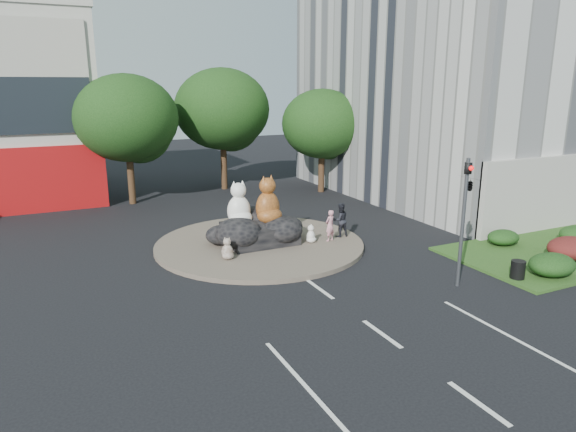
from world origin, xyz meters
name	(u,v)px	position (x,y,z in m)	size (l,w,h in m)	color
ground	(382,334)	(0.00, 0.00, 0.00)	(120.00, 120.00, 0.00)	black
roundabout_island	(260,244)	(0.00, 10.00, 0.10)	(10.00, 10.00, 0.20)	brown
rock_plinth	(259,233)	(0.00, 10.00, 0.65)	(3.20, 2.60, 0.90)	black
grass_verge	(557,252)	(12.00, 3.00, 0.06)	(10.00, 6.00, 0.12)	#1E4818
tree_left	(128,122)	(-3.93, 22.06, 5.25)	(6.46, 6.46, 8.27)	#382314
tree_mid	(223,113)	(3.07, 24.06, 5.56)	(6.84, 6.84, 8.76)	#382314
tree_right	(322,127)	(9.07, 20.06, 4.63)	(5.70, 5.70, 7.30)	#382314
hedge_near_green	(552,265)	(9.00, 1.00, 0.57)	(2.00, 1.60, 0.90)	#143310
hedge_red	(571,248)	(11.50, 2.00, 0.61)	(2.20, 1.76, 0.99)	#4C1514
hedge_back_green	(503,237)	(10.50, 4.80, 0.48)	(1.60, 1.28, 0.72)	#143310
traffic_light	(467,195)	(5.10, 2.00, 3.62)	(0.44, 1.24, 5.00)	#595B60
street_lamp	(495,143)	(12.82, 8.00, 4.55)	(2.34, 0.22, 8.06)	#595B60
cat_white	(239,203)	(-0.92, 10.29, 2.17)	(1.29, 1.12, 2.15)	white
cat_tabby	(268,199)	(0.47, 10.05, 2.26)	(1.40, 1.21, 2.33)	#A67222
kitten_calico	(227,248)	(-2.20, 8.35, 0.70)	(0.59, 0.52, 0.99)	silver
kitten_white	(311,233)	(2.21, 8.90, 0.65)	(0.54, 0.47, 0.90)	white
pedestrian_pink	(330,226)	(3.17, 8.73, 0.96)	(0.56, 0.37, 1.53)	pink
pedestrian_dark	(340,220)	(4.00, 9.14, 1.05)	(0.83, 0.65, 1.70)	black
litter_bin	(518,270)	(7.50, 1.36, 0.48)	(0.56, 0.56, 0.73)	black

